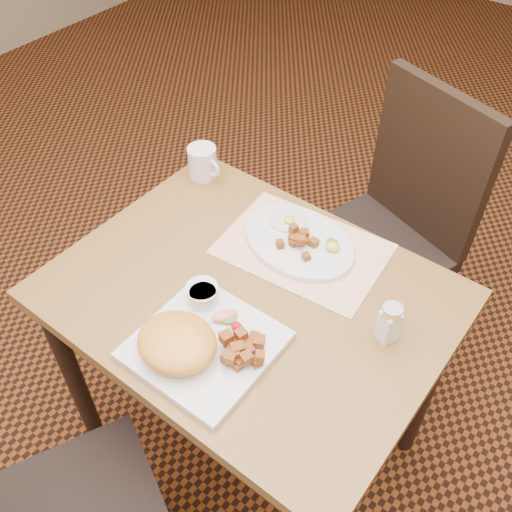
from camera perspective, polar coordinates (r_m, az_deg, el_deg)
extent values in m
plane|color=black|center=(1.96, -0.46, -18.05)|extent=(8.00, 8.00, 0.00)
cube|color=brown|center=(1.35, -0.63, -4.03)|extent=(0.90, 0.70, 0.03)
cylinder|color=black|center=(1.73, -17.66, -11.74)|extent=(0.05, 0.05, 0.71)
cylinder|color=black|center=(1.96, -4.34, -0.41)|extent=(0.05, 0.05, 0.71)
cylinder|color=black|center=(1.72, 16.79, -12.20)|extent=(0.05, 0.05, 0.71)
cylinder|color=black|center=(1.72, -11.76, -20.66)|extent=(0.04, 0.04, 0.42)
cube|color=black|center=(1.88, 11.11, 0.28)|extent=(0.53, 0.53, 0.05)
cylinder|color=black|center=(2.08, 17.19, -5.29)|extent=(0.04, 0.04, 0.42)
cylinder|color=black|center=(1.89, 9.69, -10.20)|extent=(0.04, 0.04, 0.42)
cylinder|color=black|center=(2.23, 10.63, 0.53)|extent=(0.04, 0.04, 0.42)
cylinder|color=black|center=(2.05, 3.14, -3.43)|extent=(0.04, 0.04, 0.42)
cube|color=black|center=(1.83, 16.98, 8.75)|extent=(0.41, 0.17, 0.50)
cube|color=white|center=(1.43, 4.68, 0.71)|extent=(0.43, 0.32, 0.00)
cube|color=silver|center=(1.23, -5.11, -8.87)|extent=(0.28, 0.28, 0.02)
ellipsoid|color=orange|center=(1.20, -7.92, -8.53)|extent=(0.17, 0.16, 0.06)
ellipsoid|color=orange|center=(1.19, -7.60, -10.31)|extent=(0.07, 0.06, 0.02)
ellipsoid|color=orange|center=(1.25, -8.89, -6.81)|extent=(0.07, 0.06, 0.02)
cylinder|color=silver|center=(1.29, -5.38, -3.73)|extent=(0.07, 0.07, 0.04)
cylinder|color=beige|center=(1.27, -5.36, -3.66)|extent=(0.06, 0.06, 0.01)
ellipsoid|color=#387223|center=(1.26, -2.89, -6.30)|extent=(0.05, 0.04, 0.01)
ellipsoid|color=red|center=(1.23, -1.97, -7.10)|extent=(0.03, 0.02, 0.03)
ellipsoid|color=#F28C72|center=(1.26, -3.15, -5.99)|extent=(0.06, 0.07, 0.02)
cylinder|color=white|center=(1.48, 3.20, 3.72)|extent=(0.10, 0.10, 0.01)
ellipsoid|color=yellow|center=(1.47, 3.35, 3.63)|extent=(0.03, 0.03, 0.01)
ellipsoid|color=#387223|center=(1.42, 7.64, 1.26)|extent=(0.05, 0.05, 0.01)
ellipsoid|color=yellow|center=(1.41, 7.65, 0.93)|extent=(0.04, 0.03, 0.02)
cube|color=white|center=(1.25, 13.11, -6.79)|extent=(0.05, 0.05, 0.08)
cylinder|color=silver|center=(1.21, 13.49, -5.35)|extent=(0.06, 0.06, 0.02)
cylinder|color=silver|center=(1.64, -5.37, 9.35)|extent=(0.08, 0.08, 0.09)
torus|color=silver|center=(1.61, -4.33, 8.75)|extent=(0.06, 0.02, 0.05)
cube|color=#964B18|center=(1.19, -1.19, -9.80)|extent=(0.04, 0.03, 0.02)
cube|color=#964B18|center=(1.17, -2.94, -10.03)|extent=(0.02, 0.02, 0.02)
cube|color=#964B18|center=(1.17, -0.96, -10.12)|extent=(0.03, 0.03, 0.02)
cube|color=#964B18|center=(1.19, -2.93, -10.19)|extent=(0.02, 0.02, 0.02)
cube|color=#964B18|center=(1.22, -0.16, -8.16)|extent=(0.03, 0.03, 0.02)
cube|color=#964B18|center=(1.18, -1.80, -9.30)|extent=(0.02, 0.02, 0.02)
cube|color=#964B18|center=(1.17, -2.19, -9.77)|extent=(0.03, 0.03, 0.02)
cube|color=#964B18|center=(1.21, -2.01, -8.61)|extent=(0.03, 0.03, 0.02)
cube|color=#964B18|center=(1.18, -1.95, -9.28)|extent=(0.03, 0.03, 0.02)
cube|color=#964B18|center=(1.18, -1.69, -9.18)|extent=(0.03, 0.03, 0.02)
cube|color=#964B18|center=(1.20, -1.78, -9.89)|extent=(0.02, 0.02, 0.02)
cube|color=#964B18|center=(1.20, -1.51, -7.84)|extent=(0.03, 0.03, 0.02)
cube|color=#964B18|center=(1.18, -1.87, -10.89)|extent=(0.02, 0.02, 0.02)
cube|color=#964B18|center=(1.20, -1.28, -9.53)|extent=(0.03, 0.03, 0.02)
cube|color=#964B18|center=(1.20, -0.84, -9.55)|extent=(0.03, 0.03, 0.03)
cube|color=#964B18|center=(1.18, -1.72, -10.43)|extent=(0.03, 0.03, 0.02)
cube|color=#964B18|center=(1.17, -2.60, -10.17)|extent=(0.03, 0.03, 0.02)
cube|color=#964B18|center=(1.19, -2.33, -9.71)|extent=(0.03, 0.03, 0.02)
cube|color=#964B18|center=(1.20, -1.48, -9.23)|extent=(0.03, 0.03, 0.02)
cube|color=#964B18|center=(1.20, -2.98, -8.16)|extent=(0.03, 0.03, 0.03)
cube|color=#964B18|center=(1.19, -2.57, -10.31)|extent=(0.02, 0.02, 0.02)
cube|color=#964B18|center=(1.21, 0.28, -8.54)|extent=(0.03, 0.03, 0.02)
cube|color=#964B18|center=(1.21, -0.97, -8.78)|extent=(0.03, 0.03, 0.02)
cube|color=#964B18|center=(1.20, -1.48, -9.63)|extent=(0.02, 0.02, 0.02)
cube|color=#964B18|center=(1.18, 0.08, -10.50)|extent=(0.03, 0.03, 0.02)
cube|color=#964B18|center=(1.17, 0.46, -10.01)|extent=(0.02, 0.03, 0.02)
cube|color=#964B18|center=(1.38, 5.03, -0.04)|extent=(0.02, 0.02, 0.02)
cube|color=#964B18|center=(1.40, 2.43, 1.21)|extent=(0.03, 0.03, 0.02)
cube|color=#964B18|center=(1.43, 3.66, 1.87)|extent=(0.02, 0.02, 0.02)
cube|color=#964B18|center=(1.42, 3.83, 1.65)|extent=(0.03, 0.02, 0.02)
cube|color=#964B18|center=(1.41, 5.79, 1.35)|extent=(0.02, 0.02, 0.02)
cube|color=#964B18|center=(1.39, 4.51, 1.58)|extent=(0.03, 0.03, 0.02)
cube|color=#964B18|center=(1.43, 4.47, 1.96)|extent=(0.02, 0.02, 0.02)
cube|color=#964B18|center=(1.41, 3.82, 1.31)|extent=(0.02, 0.02, 0.01)
cube|color=#964B18|center=(1.41, 3.61, 1.38)|extent=(0.02, 0.02, 0.01)
cube|color=#964B18|center=(1.42, 4.48, 1.60)|extent=(0.03, 0.03, 0.02)
cube|color=#964B18|center=(1.44, 3.87, 2.32)|extent=(0.02, 0.02, 0.02)
cube|color=#964B18|center=(1.42, 4.90, 1.50)|extent=(0.02, 0.02, 0.01)
cube|color=#964B18|center=(1.44, 3.89, 2.32)|extent=(0.03, 0.03, 0.02)
cube|color=#964B18|center=(1.43, 4.87, 2.22)|extent=(0.03, 0.03, 0.02)
cube|color=#964B18|center=(1.42, 3.80, 2.72)|extent=(0.02, 0.02, 0.02)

